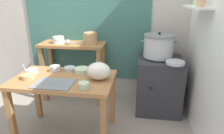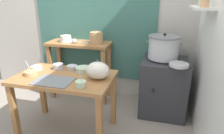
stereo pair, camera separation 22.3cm
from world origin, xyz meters
TOP-DOWN VIEW (x-y plane):
  - ground_plane at (0.00, 0.00)m, footprint 9.00×9.00m
  - wall_back at (0.08, 1.10)m, footprint 4.40×0.12m
  - wall_right at (1.40, 0.20)m, footprint 0.30×3.20m
  - prep_table at (-0.15, -0.04)m, footprint 1.10×0.66m
  - back_shelf_table at (-0.33, 0.83)m, footprint 0.96×0.40m
  - stove_block at (0.95, 0.70)m, footprint 0.60×0.61m
  - steamer_pot at (0.91, 0.72)m, footprint 0.46×0.41m
  - clay_pot at (-0.05, 0.83)m, footprint 0.20×0.20m
  - bowl_stack_enamel at (-0.53, 0.81)m, footprint 0.18×0.18m
  - ladle at (-0.36, 0.75)m, footprint 0.29×0.11m
  - serving_tray at (-0.18, -0.21)m, footprint 0.40×0.28m
  - plastic_bag at (0.25, -0.01)m, footprint 0.25×0.21m
  - wide_pan at (1.10, 0.45)m, footprint 0.23×0.23m
  - prep_bowl_0 at (-0.15, 0.19)m, footprint 0.13×0.13m
  - prep_bowl_1 at (-0.56, 0.06)m, footprint 0.13×0.13m
  - prep_bowl_2 at (-0.31, 0.14)m, footprint 0.12×0.12m
  - prep_bowl_3 at (0.15, -0.25)m, footprint 0.10×0.10m
  - prep_bowl_4 at (0.01, 0.14)m, footprint 0.18×0.18m
  - prep_bowl_5 at (0.19, 0.20)m, footprint 0.12×0.12m
  - prep_bowl_6 at (-0.51, -0.11)m, footprint 0.15×0.15m

SIDE VIEW (x-z plane):
  - ground_plane at x=0.00m, z-range 0.00..0.00m
  - stove_block at x=0.95m, z-range -0.01..0.77m
  - prep_table at x=-0.15m, z-range 0.25..0.97m
  - back_shelf_table at x=-0.33m, z-range 0.23..1.13m
  - serving_tray at x=-0.18m, z-range 0.72..0.73m
  - prep_bowl_1 at x=-0.56m, z-range 0.72..0.77m
  - prep_bowl_0 at x=-0.15m, z-range 0.72..0.77m
  - prep_bowl_6 at x=-0.51m, z-range 0.66..0.83m
  - prep_bowl_4 at x=0.01m, z-range 0.72..0.78m
  - prep_bowl_5 at x=0.19m, z-range 0.68..0.83m
  - prep_bowl_3 at x=0.15m, z-range 0.67..0.84m
  - prep_bowl_2 at x=-0.31m, z-range 0.72..0.79m
  - wide_pan at x=1.10m, z-range 0.78..0.82m
  - plastic_bag at x=0.25m, z-range 0.72..0.91m
  - steamer_pot at x=0.91m, z-range 0.76..1.10m
  - ladle at x=-0.36m, z-range 0.90..0.97m
  - bowl_stack_enamel at x=-0.53m, z-range 0.90..1.00m
  - clay_pot at x=-0.05m, z-range 0.89..1.08m
  - wall_right at x=1.40m, z-range 0.00..2.60m
  - wall_back at x=0.08m, z-range 0.00..2.60m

